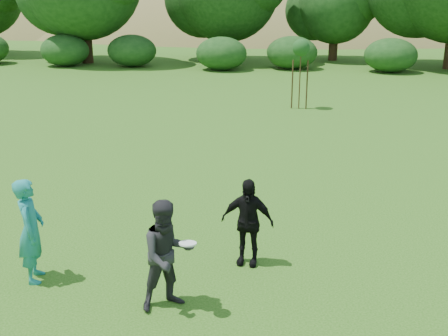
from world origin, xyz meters
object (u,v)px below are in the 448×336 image
object	(u,v)px
player_grey	(168,255)
player_teal	(31,230)
sapling	(301,50)
player_black	(247,222)

from	to	relation	value
player_grey	player_teal	bearing A→B (deg)	134.21
player_grey	sapling	bearing A→B (deg)	49.24
sapling	player_black	bearing A→B (deg)	-91.96
player_grey	sapling	xyz separation A→B (m)	(1.53, 15.57, 1.52)
player_teal	sapling	world-z (taller)	sapling
player_grey	sapling	size ratio (longest dim) A/B	0.63
player_grey	player_black	world-z (taller)	player_grey
player_teal	player_black	distance (m)	3.77
player_teal	player_black	xyz separation A→B (m)	(3.58, 1.18, -0.10)
player_teal	player_black	size ratio (longest dim) A/B	1.13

